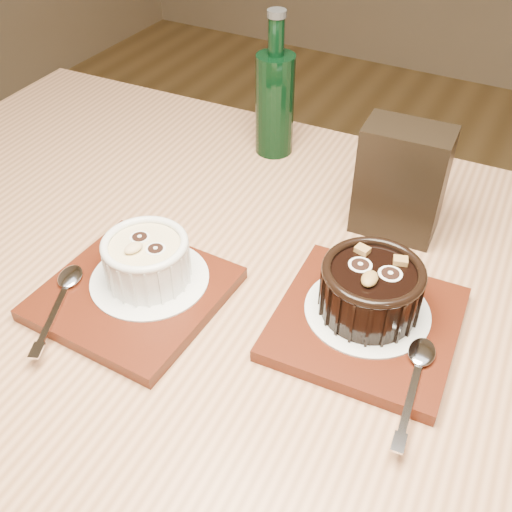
{
  "coord_description": "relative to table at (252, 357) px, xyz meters",
  "views": [
    {
      "loc": [
        0.16,
        -0.35,
        1.21
      ],
      "look_at": [
        -0.06,
        0.06,
        0.81
      ],
      "focal_mm": 42.0,
      "sensor_mm": 36.0,
      "label": 1
    }
  ],
  "objects": [
    {
      "name": "table",
      "position": [
        0.0,
        0.0,
        0.0
      ],
      "size": [
        1.23,
        0.85,
        0.75
      ],
      "rotation": [
        0.0,
        0.0,
        0.04
      ],
      "color": "#9D6844",
      "rests_on": "ground"
    },
    {
      "name": "tray_left",
      "position": [
        -0.12,
        -0.06,
        0.1
      ],
      "size": [
        0.18,
        0.18,
        0.01
      ],
      "primitive_type": "cube",
      "rotation": [
        0.0,
        0.0,
        -0.02
      ],
      "color": "#511C0D",
      "rests_on": "table"
    },
    {
      "name": "doily_left",
      "position": [
        -0.11,
        -0.03,
        0.11
      ],
      "size": [
        0.13,
        0.13,
        0.0
      ],
      "primitive_type": "cylinder",
      "color": "white",
      "rests_on": "tray_left"
    },
    {
      "name": "ramekin_white",
      "position": [
        -0.11,
        -0.03,
        0.14
      ],
      "size": [
        0.09,
        0.09,
        0.06
      ],
      "rotation": [
        0.0,
        0.0,
        -0.29
      ],
      "color": "white",
      "rests_on": "doily_left"
    },
    {
      "name": "spoon_left",
      "position": [
        -0.17,
        -0.11,
        0.11
      ],
      "size": [
        0.08,
        0.13,
        0.01
      ],
      "primitive_type": null,
      "rotation": [
        0.0,
        0.0,
        0.42
      ],
      "color": "white",
      "rests_on": "tray_left"
    },
    {
      "name": "tray_right",
      "position": [
        0.12,
        0.02,
        0.1
      ],
      "size": [
        0.19,
        0.19,
        0.01
      ],
      "primitive_type": "cube",
      "rotation": [
        0.0,
        0.0,
        0.06
      ],
      "color": "#511C0D",
      "rests_on": "table"
    },
    {
      "name": "doily_right",
      "position": [
        0.12,
        0.03,
        0.11
      ],
      "size": [
        0.13,
        0.13,
        0.0
      ],
      "primitive_type": "cylinder",
      "color": "white",
      "rests_on": "tray_right"
    },
    {
      "name": "ramekin_dark",
      "position": [
        0.12,
        0.03,
        0.14
      ],
      "size": [
        0.1,
        0.1,
        0.06
      ],
      "rotation": [
        0.0,
        0.0,
        0.05
      ],
      "color": "black",
      "rests_on": "doily_right"
    },
    {
      "name": "spoon_right",
      "position": [
        0.19,
        -0.03,
        0.11
      ],
      "size": [
        0.04,
        0.14,
        0.01
      ],
      "primitive_type": null,
      "rotation": [
        0.0,
        0.0,
        0.11
      ],
      "color": "white",
      "rests_on": "tray_right"
    },
    {
      "name": "condiment_stand",
      "position": [
        0.09,
        0.2,
        0.16
      ],
      "size": [
        0.1,
        0.07,
        0.14
      ],
      "primitive_type": "cube",
      "rotation": [
        0.0,
        0.0,
        0.06
      ],
      "color": "black",
      "rests_on": "table"
    },
    {
      "name": "green_bottle",
      "position": [
        -0.13,
        0.3,
        0.17
      ],
      "size": [
        0.05,
        0.05,
        0.2
      ],
      "color": "black",
      "rests_on": "table"
    }
  ]
}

